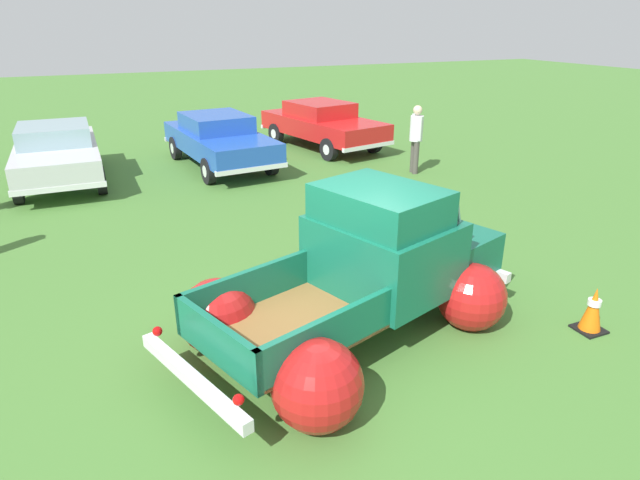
% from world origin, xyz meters
% --- Properties ---
extents(ground_plane, '(80.00, 80.00, 0.00)m').
position_xyz_m(ground_plane, '(0.00, 0.00, 0.00)').
color(ground_plane, '#477A33').
extents(vintage_pickup_truck, '(4.99, 3.82, 1.96)m').
position_xyz_m(vintage_pickup_truck, '(0.37, 0.12, 0.76)').
color(vintage_pickup_truck, black).
rests_on(vintage_pickup_truck, ground).
extents(show_car_1, '(1.99, 4.54, 1.43)m').
position_xyz_m(show_car_1, '(-3.44, 9.39, 0.79)').
color(show_car_1, black).
rests_on(show_car_1, ground).
extents(show_car_2, '(2.36, 4.82, 1.43)m').
position_xyz_m(show_car_2, '(0.65, 9.35, 0.79)').
color(show_car_2, black).
rests_on(show_car_2, ground).
extents(show_car_3, '(2.85, 4.87, 1.43)m').
position_xyz_m(show_car_3, '(4.24, 10.38, 0.79)').
color(show_car_3, black).
rests_on(show_car_3, ground).
extents(spectator_1, '(0.39, 0.54, 1.79)m').
position_xyz_m(spectator_1, '(5.25, 6.57, 1.03)').
color(spectator_1, '#4C4742').
rests_on(spectator_1, ground).
extents(lane_cone_0, '(0.36, 0.36, 0.63)m').
position_xyz_m(lane_cone_0, '(3.04, -1.16, 0.31)').
color(lane_cone_0, black).
rests_on(lane_cone_0, ground).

